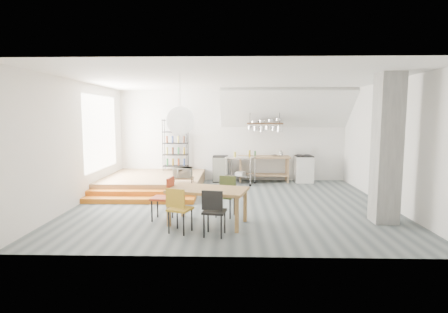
{
  "coord_description": "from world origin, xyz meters",
  "views": [
    {
      "loc": [
        0.03,
        -8.99,
        2.28
      ],
      "look_at": [
        -0.23,
        0.8,
        1.16
      ],
      "focal_mm": 28.0,
      "sensor_mm": 36.0,
      "label": 1
    }
  ],
  "objects_px": {
    "stove": "(304,168)",
    "mini_fridge": "(221,169)",
    "rolling_cart": "(241,167)",
    "dining_table": "(208,192)"
  },
  "relations": [
    {
      "from": "stove",
      "to": "dining_table",
      "type": "relative_size",
      "value": 0.66
    },
    {
      "from": "stove",
      "to": "rolling_cart",
      "type": "bearing_deg",
      "value": -168.39
    },
    {
      "from": "stove",
      "to": "mini_fridge",
      "type": "xyz_separation_m",
      "value": [
        -2.91,
        0.04,
        -0.03
      ]
    },
    {
      "from": "stove",
      "to": "mini_fridge",
      "type": "relative_size",
      "value": 1.29
    },
    {
      "from": "stove",
      "to": "dining_table",
      "type": "height_order",
      "value": "stove"
    },
    {
      "from": "stove",
      "to": "mini_fridge",
      "type": "height_order",
      "value": "stove"
    },
    {
      "from": "dining_table",
      "to": "stove",
      "type": "bearing_deg",
      "value": 72.71
    },
    {
      "from": "stove",
      "to": "rolling_cart",
      "type": "relative_size",
      "value": 1.11
    },
    {
      "from": "dining_table",
      "to": "mini_fridge",
      "type": "relative_size",
      "value": 1.97
    },
    {
      "from": "stove",
      "to": "rolling_cart",
      "type": "xyz_separation_m",
      "value": [
        -2.22,
        -0.46,
        0.12
      ]
    }
  ]
}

